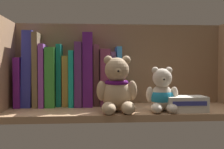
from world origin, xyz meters
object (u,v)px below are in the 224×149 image
at_px(book_6, 66,81).
at_px(book_10, 96,75).
at_px(book_0, 21,82).
at_px(teddy_bear_larger, 117,88).
at_px(book_1, 30,69).
at_px(small_product_box, 186,104).
at_px(book_3, 44,75).
at_px(teddy_bear_smaller, 162,94).
at_px(book_2, 38,70).
at_px(book_12, 112,78).
at_px(book_13, 118,76).
at_px(book_8, 79,74).
at_px(book_9, 88,70).
at_px(book_11, 104,77).
at_px(book_5, 60,75).
at_px(book_4, 52,77).
at_px(book_7, 72,78).

distance_m(book_6, book_10, 0.10).
height_order(book_0, teddy_bear_larger, teddy_bear_larger).
relative_size(book_1, small_product_box, 2.11).
bearing_deg(book_3, teddy_bear_smaller, -22.65).
distance_m(book_2, book_12, 0.26).
distance_m(book_12, teddy_bear_smaller, 0.21).
xyz_separation_m(book_12, book_13, (0.02, 0.00, 0.01)).
relative_size(book_10, book_13, 1.03).
height_order(book_0, book_12, book_12).
xyz_separation_m(book_8, book_9, (0.03, 0.00, 0.02)).
bearing_deg(book_9, book_11, -0.00).
relative_size(book_1, book_10, 1.21).
xyz_separation_m(book_2, book_10, (0.20, 0.00, -0.02)).
xyz_separation_m(book_5, teddy_bear_larger, (0.18, -0.16, -0.03)).
height_order(book_2, book_9, same).
distance_m(book_0, book_10, 0.25).
xyz_separation_m(book_1, small_product_box, (0.49, -0.16, -0.10)).
relative_size(book_5, book_6, 1.23).
bearing_deg(book_0, book_2, -0.00).
distance_m(book_5, book_11, 0.15).
distance_m(book_1, book_8, 0.16).
relative_size(book_0, book_10, 0.79).
distance_m(book_6, book_13, 0.18).
xyz_separation_m(book_10, small_product_box, (0.26, -0.16, -0.08)).
xyz_separation_m(book_9, book_13, (0.11, 0.00, -0.02)).
bearing_deg(teddy_bear_larger, small_product_box, -2.01).
bearing_deg(book_8, book_2, 180.00).
height_order(book_10, teddy_bear_smaller, book_10).
relative_size(book_4, book_10, 0.95).
height_order(book_2, book_7, book_2).
height_order(book_7, small_product_box, book_7).
bearing_deg(book_9, book_5, 180.00).
relative_size(book_7, teddy_bear_larger, 1.12).
bearing_deg(book_9, book_10, -0.00).
xyz_separation_m(book_8, book_13, (0.14, 0.00, -0.01)).
relative_size(book_1, book_4, 1.27).
distance_m(book_11, small_product_box, 0.29).
distance_m(book_2, book_9, 0.17).
distance_m(book_9, teddy_bear_smaller, 0.28).
xyz_separation_m(book_0, book_3, (0.08, -0.00, 0.02)).
height_order(book_2, book_11, book_2).
relative_size(book_1, book_5, 1.20).
xyz_separation_m(book_9, book_11, (0.06, -0.00, -0.03)).
distance_m(book_4, book_6, 0.05).
bearing_deg(teddy_bear_larger, book_1, 150.83).
bearing_deg(book_3, book_8, 0.00).
xyz_separation_m(book_2, teddy_bear_larger, (0.25, -0.16, -0.05)).
relative_size(book_9, book_11, 1.28).
distance_m(book_1, book_5, 0.10).
relative_size(book_5, book_8, 0.97).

